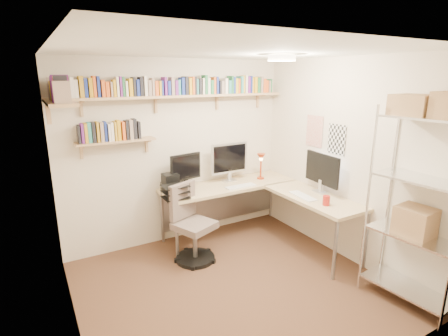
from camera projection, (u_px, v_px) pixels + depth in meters
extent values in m
plane|color=#492B1F|center=(234.00, 287.00, 3.88)|extent=(3.20, 3.20, 0.00)
cube|color=beige|center=(178.00, 152.00, 4.82)|extent=(3.20, 0.04, 2.50)
cube|color=beige|center=(65.00, 208.00, 2.80)|extent=(0.04, 3.00, 2.50)
cube|color=beige|center=(345.00, 161.00, 4.33)|extent=(0.04, 3.00, 2.50)
cube|color=beige|center=(354.00, 236.00, 2.30)|extent=(3.20, 0.04, 2.50)
cube|color=white|center=(236.00, 51.00, 3.24)|extent=(3.20, 3.00, 0.04)
cube|color=silver|center=(314.00, 131.00, 4.71)|extent=(0.01, 0.30, 0.42)
cube|color=silver|center=(337.00, 139.00, 4.39)|extent=(0.01, 0.28, 0.38)
cylinder|color=#FFEAC6|center=(282.00, 58.00, 3.76)|extent=(0.30, 0.30, 0.06)
cube|color=tan|center=(180.00, 96.00, 4.52)|extent=(3.05, 0.25, 0.03)
cube|color=tan|center=(59.00, 102.00, 3.46)|extent=(0.25, 1.00, 0.03)
cube|color=tan|center=(116.00, 141.00, 4.27)|extent=(0.95, 0.20, 0.02)
cube|color=tan|center=(81.00, 105.00, 4.02)|extent=(0.03, 0.20, 0.20)
cube|color=tan|center=(156.00, 102.00, 4.45)|extent=(0.03, 0.20, 0.20)
cube|color=tan|center=(218.00, 100.00, 4.88)|extent=(0.03, 0.20, 0.20)
cube|color=tan|center=(259.00, 98.00, 5.22)|extent=(0.03, 0.20, 0.20)
cube|color=#68217C|center=(55.00, 90.00, 3.79)|extent=(0.04, 0.15, 0.19)
cube|color=#BA8C23|center=(59.00, 89.00, 3.81)|extent=(0.02, 0.13, 0.20)
cube|color=black|center=(63.00, 89.00, 3.83)|extent=(0.03, 0.12, 0.20)
cube|color=navy|center=(67.00, 89.00, 3.85)|extent=(0.04, 0.15, 0.19)
cube|color=silver|center=(72.00, 88.00, 3.87)|extent=(0.04, 0.14, 0.23)
cube|color=silver|center=(76.00, 89.00, 3.89)|extent=(0.04, 0.11, 0.20)
cube|color=#BA8C23|center=(81.00, 87.00, 3.91)|extent=(0.04, 0.14, 0.24)
cube|color=navy|center=(85.00, 88.00, 3.94)|extent=(0.04, 0.12, 0.21)
cube|color=#C69217|center=(90.00, 88.00, 3.96)|extent=(0.04, 0.12, 0.22)
cube|color=#DA571D|center=(94.00, 87.00, 3.98)|extent=(0.03, 0.13, 0.24)
cube|color=navy|center=(98.00, 87.00, 4.00)|extent=(0.03, 0.11, 0.24)
cube|color=#DA571D|center=(103.00, 88.00, 4.03)|extent=(0.04, 0.12, 0.20)
cube|color=#DA571D|center=(107.00, 89.00, 4.05)|extent=(0.04, 0.12, 0.17)
cube|color=gray|center=(111.00, 89.00, 4.08)|extent=(0.02, 0.12, 0.17)
cube|color=#C69217|center=(114.00, 88.00, 4.09)|extent=(0.03, 0.12, 0.20)
cube|color=silver|center=(117.00, 87.00, 4.10)|extent=(0.03, 0.13, 0.23)
cube|color=#68217C|center=(120.00, 86.00, 4.12)|extent=(0.02, 0.12, 0.23)
cube|color=#22683A|center=(123.00, 87.00, 4.14)|extent=(0.03, 0.12, 0.23)
cube|color=silver|center=(126.00, 89.00, 4.16)|extent=(0.03, 0.14, 0.18)
cube|color=#C69217|center=(130.00, 87.00, 4.18)|extent=(0.04, 0.14, 0.21)
cube|color=black|center=(133.00, 87.00, 4.20)|extent=(0.03, 0.14, 0.22)
cube|color=navy|center=(137.00, 88.00, 4.22)|extent=(0.03, 0.11, 0.20)
cube|color=black|center=(141.00, 86.00, 4.24)|extent=(0.04, 0.13, 0.23)
cube|color=silver|center=(145.00, 86.00, 4.26)|extent=(0.04, 0.13, 0.24)
cube|color=gray|center=(149.00, 88.00, 4.29)|extent=(0.04, 0.13, 0.19)
cube|color=gray|center=(152.00, 87.00, 4.31)|extent=(0.03, 0.13, 0.22)
cube|color=#DA571D|center=(156.00, 88.00, 4.34)|extent=(0.04, 0.13, 0.18)
cube|color=#C69217|center=(159.00, 88.00, 4.36)|extent=(0.02, 0.14, 0.18)
cube|color=navy|center=(161.00, 88.00, 4.37)|extent=(0.02, 0.11, 0.18)
cube|color=#68217C|center=(164.00, 86.00, 4.39)|extent=(0.03, 0.14, 0.23)
cube|color=navy|center=(168.00, 88.00, 4.41)|extent=(0.04, 0.13, 0.18)
cube|color=gray|center=(172.00, 86.00, 4.43)|extent=(0.04, 0.12, 0.23)
cube|color=#68217C|center=(175.00, 88.00, 4.46)|extent=(0.04, 0.14, 0.18)
cube|color=teal|center=(178.00, 87.00, 4.48)|extent=(0.03, 0.12, 0.19)
cube|color=navy|center=(182.00, 86.00, 4.50)|extent=(0.04, 0.13, 0.22)
cube|color=black|center=(185.00, 86.00, 4.52)|extent=(0.04, 0.14, 0.23)
cube|color=#C69217|center=(189.00, 86.00, 4.55)|extent=(0.04, 0.14, 0.21)
cube|color=#DA571D|center=(192.00, 86.00, 4.57)|extent=(0.03, 0.14, 0.23)
cube|color=black|center=(194.00, 86.00, 4.58)|extent=(0.03, 0.13, 0.23)
cube|color=teal|center=(196.00, 87.00, 4.60)|extent=(0.02, 0.13, 0.20)
cube|color=black|center=(199.00, 87.00, 4.62)|extent=(0.04, 0.15, 0.20)
cube|color=silver|center=(202.00, 86.00, 4.64)|extent=(0.03, 0.14, 0.21)
cube|color=#22683A|center=(204.00, 85.00, 4.65)|extent=(0.03, 0.13, 0.25)
cube|color=silver|center=(207.00, 86.00, 4.68)|extent=(0.04, 0.12, 0.21)
cube|color=#22683A|center=(210.00, 87.00, 4.70)|extent=(0.04, 0.15, 0.19)
cube|color=#DA571D|center=(213.00, 85.00, 4.72)|extent=(0.03, 0.11, 0.22)
cube|color=navy|center=(216.00, 85.00, 4.74)|extent=(0.03, 0.12, 0.23)
cube|color=black|center=(219.00, 87.00, 4.77)|extent=(0.03, 0.14, 0.17)
cube|color=gray|center=(221.00, 87.00, 4.79)|extent=(0.04, 0.12, 0.17)
cube|color=silver|center=(224.00, 86.00, 4.81)|extent=(0.04, 0.14, 0.20)
cube|color=teal|center=(228.00, 87.00, 4.84)|extent=(0.04, 0.14, 0.18)
cube|color=#22683A|center=(230.00, 85.00, 4.85)|extent=(0.03, 0.15, 0.24)
cube|color=navy|center=(232.00, 85.00, 4.87)|extent=(0.03, 0.15, 0.22)
cube|color=#C69217|center=(235.00, 86.00, 4.89)|extent=(0.04, 0.14, 0.20)
cube|color=#DA571D|center=(237.00, 86.00, 4.91)|extent=(0.02, 0.14, 0.20)
cube|color=teal|center=(240.00, 85.00, 4.92)|extent=(0.04, 0.14, 0.23)
cube|color=#BA8C23|center=(242.00, 84.00, 4.94)|extent=(0.03, 0.11, 0.24)
cube|color=silver|center=(245.00, 84.00, 4.96)|extent=(0.03, 0.13, 0.25)
cube|color=#68217C|center=(247.00, 85.00, 4.98)|extent=(0.04, 0.12, 0.23)
cube|color=navy|center=(250.00, 84.00, 5.00)|extent=(0.02, 0.12, 0.24)
cube|color=#C69217|center=(251.00, 85.00, 5.02)|extent=(0.03, 0.12, 0.22)
cube|color=#C69217|center=(253.00, 85.00, 5.04)|extent=(0.04, 0.15, 0.22)
cube|color=#22683A|center=(257.00, 85.00, 5.07)|extent=(0.04, 0.13, 0.21)
cube|color=gray|center=(260.00, 85.00, 5.09)|extent=(0.04, 0.14, 0.23)
cube|color=#DA571D|center=(262.00, 86.00, 5.12)|extent=(0.04, 0.14, 0.20)
cube|color=#DA571D|center=(265.00, 86.00, 5.14)|extent=(0.04, 0.12, 0.17)
cube|color=gray|center=(267.00, 87.00, 5.16)|extent=(0.02, 0.14, 0.17)
cube|color=#22683A|center=(269.00, 86.00, 5.18)|extent=(0.03, 0.11, 0.19)
cube|color=gray|center=(62.00, 92.00, 3.06)|extent=(0.14, 0.04, 0.20)
cube|color=black|center=(61.00, 89.00, 3.10)|extent=(0.11, 0.02, 0.25)
cube|color=#DA571D|center=(61.00, 90.00, 3.12)|extent=(0.12, 0.03, 0.24)
cube|color=#68217C|center=(60.00, 89.00, 3.15)|extent=(0.15, 0.03, 0.25)
cube|color=black|center=(60.00, 90.00, 3.19)|extent=(0.14, 0.03, 0.23)
cube|color=#68217C|center=(60.00, 90.00, 3.22)|extent=(0.12, 0.02, 0.23)
cube|color=#68217C|center=(59.00, 89.00, 3.25)|extent=(0.14, 0.03, 0.24)
cube|color=gray|center=(59.00, 91.00, 3.29)|extent=(0.11, 0.04, 0.19)
cube|color=silver|center=(58.00, 89.00, 3.32)|extent=(0.13, 0.03, 0.24)
cube|color=#22683A|center=(58.00, 92.00, 3.36)|extent=(0.12, 0.03, 0.17)
cube|color=#BA8C23|center=(58.00, 91.00, 3.40)|extent=(0.15, 0.04, 0.19)
cube|color=gray|center=(57.00, 92.00, 3.45)|extent=(0.12, 0.04, 0.17)
cube|color=#C69217|center=(57.00, 90.00, 3.49)|extent=(0.11, 0.03, 0.20)
cube|color=navy|center=(56.00, 91.00, 3.53)|extent=(0.13, 0.04, 0.18)
cube|color=gray|center=(56.00, 89.00, 3.56)|extent=(0.15, 0.03, 0.22)
cube|color=#22683A|center=(56.00, 91.00, 3.59)|extent=(0.14, 0.03, 0.18)
cube|color=navy|center=(55.00, 91.00, 3.62)|extent=(0.14, 0.03, 0.18)
cube|color=gray|center=(55.00, 90.00, 3.66)|extent=(0.11, 0.04, 0.19)
cube|color=#C69217|center=(55.00, 90.00, 3.70)|extent=(0.12, 0.04, 0.19)
cube|color=#DA571D|center=(54.00, 89.00, 3.74)|extent=(0.11, 0.04, 0.20)
cube|color=gray|center=(54.00, 90.00, 3.78)|extent=(0.11, 0.03, 0.18)
cube|color=black|center=(79.00, 135.00, 4.04)|extent=(0.02, 0.14, 0.21)
cube|color=#68217C|center=(82.00, 133.00, 4.05)|extent=(0.03, 0.12, 0.23)
cube|color=#BA8C23|center=(86.00, 133.00, 4.07)|extent=(0.03, 0.12, 0.23)
cube|color=teal|center=(89.00, 132.00, 4.09)|extent=(0.04, 0.11, 0.24)
cube|color=black|center=(93.00, 132.00, 4.11)|extent=(0.04, 0.13, 0.24)
cube|color=#BA8C23|center=(97.00, 132.00, 4.13)|extent=(0.03, 0.14, 0.24)
cube|color=gray|center=(101.00, 132.00, 4.15)|extent=(0.04, 0.13, 0.23)
cube|color=navy|center=(105.00, 131.00, 4.17)|extent=(0.03, 0.11, 0.24)
cube|color=silver|center=(109.00, 132.00, 4.20)|extent=(0.03, 0.14, 0.21)
cube|color=silver|center=(112.00, 132.00, 4.21)|extent=(0.03, 0.12, 0.22)
cube|color=#BA8C23|center=(115.00, 131.00, 4.23)|extent=(0.02, 0.13, 0.23)
cube|color=#C69217|center=(118.00, 130.00, 4.25)|extent=(0.04, 0.12, 0.24)
cube|color=#DA571D|center=(123.00, 131.00, 4.28)|extent=(0.03, 0.15, 0.22)
cube|color=black|center=(126.00, 130.00, 4.30)|extent=(0.03, 0.13, 0.23)
cube|color=gray|center=(130.00, 129.00, 4.32)|extent=(0.04, 0.14, 0.24)
cube|color=black|center=(134.00, 129.00, 4.34)|extent=(0.04, 0.12, 0.25)
cube|color=black|center=(138.00, 130.00, 4.37)|extent=(0.03, 0.12, 0.21)
cube|color=#D4C78A|center=(230.00, 185.00, 4.99)|extent=(2.00, 0.63, 0.04)
cube|color=#D4C78A|center=(315.00, 197.00, 4.50)|extent=(0.63, 1.37, 0.04)
cylinder|color=gray|center=(177.00, 231.00, 4.42)|extent=(0.04, 0.04, 0.74)
cylinder|color=gray|center=(162.00, 217.00, 4.86)|extent=(0.04, 0.04, 0.74)
cylinder|color=gray|center=(271.00, 195.00, 5.77)|extent=(0.04, 0.04, 0.74)
cylinder|color=gray|center=(335.00, 250.00, 3.94)|extent=(0.04, 0.04, 0.74)
cylinder|color=gray|center=(366.00, 240.00, 4.20)|extent=(0.04, 0.04, 0.74)
cube|color=gray|center=(221.00, 202.00, 5.31)|extent=(1.89, 0.02, 0.58)
cube|color=silver|center=(229.00, 158.00, 5.03)|extent=(0.58, 0.03, 0.44)
cube|color=black|center=(230.00, 158.00, 5.01)|extent=(0.52, 0.00, 0.38)
cube|color=black|center=(186.00, 167.00, 4.71)|extent=(0.46, 0.03, 0.36)
cube|color=black|center=(322.00, 169.00, 4.52)|extent=(0.03, 0.61, 0.40)
cube|color=silver|center=(321.00, 169.00, 4.51)|extent=(0.00, 0.55, 0.34)
cube|color=white|center=(241.00, 186.00, 4.85)|extent=(0.44, 0.14, 0.02)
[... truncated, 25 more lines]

